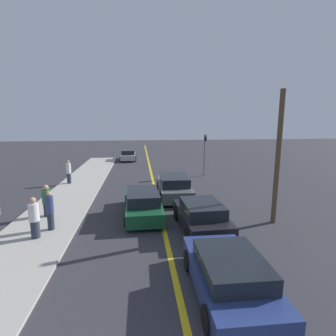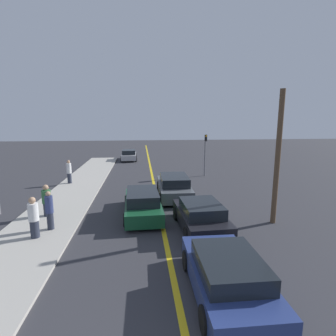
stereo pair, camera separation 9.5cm
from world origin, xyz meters
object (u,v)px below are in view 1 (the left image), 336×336
at_px(pedestrian_by_sign, 69,172).
at_px(utility_pole, 278,159).
at_px(car_far_distant, 143,203).
at_px(pedestrian_near_curb, 34,218).
at_px(pedestrian_mid_group, 50,211).
at_px(car_parked_left_lot, 174,186).
at_px(pedestrian_far_standing, 47,201).
at_px(car_oncoming_far, 128,155).
at_px(traffic_light, 205,150).
at_px(car_near_right_lane, 229,275).
at_px(car_ahead_center, 201,216).

bearing_deg(pedestrian_by_sign, utility_pole, -36.61).
bearing_deg(car_far_distant, pedestrian_near_curb, -153.48).
bearing_deg(pedestrian_mid_group, car_parked_left_lot, 37.88).
distance_m(car_far_distant, pedestrian_far_standing, 4.76).
relative_size(car_oncoming_far, traffic_light, 1.08).
height_order(car_near_right_lane, pedestrian_by_sign, pedestrian_by_sign).
distance_m(car_oncoming_far, traffic_light, 11.93).
bearing_deg(utility_pole, car_near_right_lane, -128.74).
xyz_separation_m(pedestrian_near_curb, pedestrian_far_standing, (-0.34, 2.50, -0.07)).
relative_size(pedestrian_mid_group, pedestrian_far_standing, 1.08).
height_order(car_far_distant, pedestrian_mid_group, pedestrian_mid_group).
bearing_deg(pedestrian_mid_group, pedestrian_far_standing, 112.21).
bearing_deg(car_oncoming_far, car_ahead_center, -79.97).
bearing_deg(car_ahead_center, traffic_light, 72.83).
xyz_separation_m(car_oncoming_far, pedestrian_mid_group, (-2.57, -20.11, 0.36)).
bearing_deg(car_ahead_center, car_oncoming_far, 98.68).
bearing_deg(car_near_right_lane, car_ahead_center, 86.80).
bearing_deg(car_far_distant, utility_pole, -16.84).
relative_size(car_far_distant, car_parked_left_lot, 0.99).
relative_size(car_ahead_center, utility_pole, 0.66).
height_order(car_ahead_center, car_oncoming_far, car_ahead_center).
bearing_deg(car_ahead_center, car_far_distant, 139.05).
bearing_deg(car_parked_left_lot, pedestrian_near_curb, -138.59).
bearing_deg(pedestrian_mid_group, utility_pole, -0.28).
distance_m(pedestrian_mid_group, traffic_light, 14.23).
bearing_deg(car_oncoming_far, pedestrian_by_sign, -110.10).
height_order(car_near_right_lane, car_ahead_center, car_ahead_center).
distance_m(car_parked_left_lot, pedestrian_near_curb, 8.45).
height_order(pedestrian_near_curb, utility_pole, utility_pole).
bearing_deg(pedestrian_by_sign, pedestrian_far_standing, -84.26).
distance_m(pedestrian_by_sign, traffic_light, 11.12).
bearing_deg(utility_pole, car_parked_left_lot, 131.33).
distance_m(car_near_right_lane, car_far_distant, 6.92).
distance_m(car_ahead_center, pedestrian_by_sign, 12.08).
distance_m(car_ahead_center, utility_pole, 4.41).
relative_size(car_ahead_center, car_parked_left_lot, 0.86).
bearing_deg(utility_pole, pedestrian_by_sign, 143.39).
height_order(car_near_right_lane, car_oncoming_far, car_oncoming_far).
relative_size(pedestrian_near_curb, pedestrian_by_sign, 0.98).
bearing_deg(car_near_right_lane, pedestrian_near_curb, 148.61).
height_order(pedestrian_far_standing, utility_pole, utility_pole).
bearing_deg(pedestrian_mid_group, car_far_distant, 21.62).
xyz_separation_m(car_near_right_lane, pedestrian_by_sign, (-7.73, 13.53, 0.37)).
distance_m(car_parked_left_lot, car_oncoming_far, 15.79).
height_order(car_near_right_lane, utility_pole, utility_pole).
height_order(car_parked_left_lot, pedestrian_near_curb, pedestrian_near_curb).
bearing_deg(utility_pole, pedestrian_near_curb, -176.05).
bearing_deg(car_far_distant, car_ahead_center, -40.39).
height_order(pedestrian_far_standing, traffic_light, traffic_light).
xyz_separation_m(car_far_distant, utility_pole, (6.20, -1.65, 2.46)).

